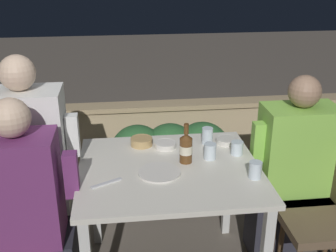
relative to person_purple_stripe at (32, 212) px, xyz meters
The scene contains 20 objects.
parapet_wall 1.65m from the person_purple_stripe, 63.49° to the left, with size 9.00×0.18×0.66m.
dining_table 0.74m from the person_purple_stripe, 12.12° to the left, with size 1.00×0.87×0.75m.
planter_hedge 1.32m from the person_purple_stripe, 49.75° to the left, with size 0.91×0.47×0.65m.
person_purple_stripe is the anchor object (origin of this frame).
chair_left_far 0.39m from the person_purple_stripe, 123.98° to the left, with size 0.43×0.42×0.87m.
person_white_polo 0.32m from the person_purple_stripe, 93.44° to the left, with size 0.50×0.26×1.37m.
chair_right_near 1.65m from the person_purple_stripe, ahead, with size 0.43×0.42×0.87m.
chair_right_far 1.72m from the person_purple_stripe, 10.53° to the left, with size 0.43×0.42×0.87m.
person_green_blouse 1.52m from the person_purple_stripe, 11.88° to the left, with size 0.50×0.26×1.21m.
beer_bottle 0.88m from the person_purple_stripe, 14.29° to the left, with size 0.07×0.07×0.23m.
plate_0 0.69m from the person_purple_stripe, ahead, with size 0.23×0.23×0.01m.
bowl_0 0.85m from the person_purple_stripe, 29.26° to the left, with size 0.13×0.13×0.04m.
bowl_1 1.21m from the person_purple_stripe, 21.12° to the left, with size 0.13×0.13×0.03m.
bowl_2 0.77m from the person_purple_stripe, 38.04° to the left, with size 0.13×0.13×0.05m.
glass_cup_0 1.10m from the person_purple_stripe, 23.62° to the left, with size 0.07×0.07×0.10m.
glass_cup_1 1.01m from the person_purple_stripe, 13.63° to the left, with size 0.07×0.07×0.09m.
glass_cup_2 1.18m from the person_purple_stripe, 13.40° to the left, with size 0.07×0.07×0.08m.
glass_cup_3 1.17m from the person_purple_stripe, ahead, with size 0.07×0.07×0.09m.
fork_0 0.41m from the person_purple_stripe, ahead, with size 0.16×0.10×0.01m.
potted_plant 2.29m from the person_purple_stripe, 27.27° to the left, with size 0.29×0.29×0.61m.
Camera 1 is at (-0.25, -2.03, 1.86)m, focal length 45.00 mm.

